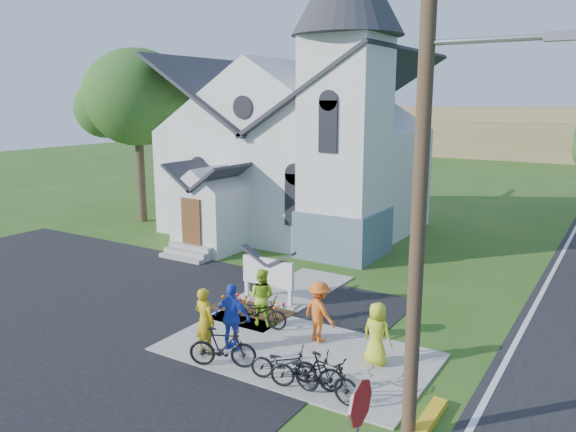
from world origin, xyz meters
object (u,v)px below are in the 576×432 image
Objects in this scene: cyclist_0 at (205,321)px; cyclist_2 at (232,317)px; church_sign at (268,273)px; cyclist_3 at (319,311)px; cyclist_1 at (261,297)px; cyclist_4 at (377,334)px; bike_1 at (223,347)px; stop_sign at (359,422)px; bike_3 at (326,377)px; bike_0 at (258,312)px; bike_4 at (307,371)px; utility_pole at (425,165)px; bike_2 at (284,364)px.

cyclist_0 is 0.72m from cyclist_2.
cyclist_3 is at bearing -31.84° from church_sign.
cyclist_1 reaches higher than cyclist_4.
cyclist_0 is 1.04× the size of bike_1.
church_sign is 3.40m from cyclist_3.
cyclist_0 is at bearing 150.23° from stop_sign.
church_sign is 4.09m from cyclist_0.
bike_3 is at bearing -113.79° from bike_1.
church_sign is 9.97m from stop_sign.
cyclist_0 is at bearing 42.38° from bike_1.
bike_4 is at bearing -139.70° from bike_0.
utility_pole is 5.28m from bike_3.
bike_4 is at bearing -110.41° from bike_1.
church_sign is 4.71m from bike_1.
church_sign is at bearing 131.88° from stop_sign.
cyclist_2 reaches higher than cyclist_1.
cyclist_2 is 1.12× the size of cyclist_4.
bike_0 is at bearing -86.31° from cyclist_2.
cyclist_2 is at bearing 79.72° from bike_3.
cyclist_1 is (0.89, -1.67, -0.13)m from church_sign.
stop_sign reaches higher than cyclist_1.
cyclist_2 reaches higher than cyclist_3.
bike_4 is at bearing 130.84° from stop_sign.
cyclist_1 is at bearing 30.20° from bike_4.
stop_sign is at bearing -88.51° from utility_pole.
cyclist_1 is 1.07× the size of bike_2.
cyclist_0 is 1.04× the size of bike_3.
bike_2 is at bearing -106.33° from bike_1.
cyclist_3 is (1.67, 1.70, -0.06)m from cyclist_2.
cyclist_0 is at bearing 173.35° from utility_pole.
bike_1 is 2.31m from bike_4.
cyclist_1 is 1.84m from cyclist_2.
church_sign is at bearing -72.68° from cyclist_0.
bike_2 is at bearing 59.79° from cyclist_4.
cyclist_4 is at bearing -174.17° from cyclist_3.
cyclist_3 is at bearing 141.67° from utility_pole.
bike_3 is at bearing -122.36° from bike_4.
utility_pole is 5.48m from cyclist_4.
bike_4 is (2.98, -2.34, -0.02)m from bike_0.
bike_1 is at bearing 83.05° from cyclist_3.
stop_sign is 8.02m from bike_0.
cyclist_1 is at bearing -86.98° from cyclist_0.
church_sign is at bearing 50.68° from bike_3.
cyclist_1 is at bearing 24.11° from bike_2.
bike_1 is 1.00× the size of bike_3.
bike_0 is (0.21, 2.11, -0.42)m from cyclist_0.
cyclist_0 is at bearing 162.88° from bike_0.
bike_1 is 2.93m from cyclist_3.
stop_sign is 1.46× the size of bike_1.
cyclist_3 is (1.28, 2.61, 0.33)m from bike_1.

